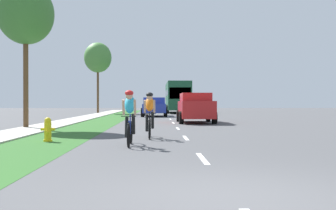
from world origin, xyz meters
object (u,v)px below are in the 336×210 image
pickup_blue (154,107)px  bus_dark_green (177,96)px  street_tree_near (26,14)px  cyclist_trailing (150,115)px  fire_hydrant_yellow (48,130)px  street_tree_far (98,58)px  suv_red (195,107)px  cyclist_lead (130,117)px

pickup_blue → bus_dark_green: size_ratio=0.44×
street_tree_near → cyclist_trailing: bearing=-42.6°
fire_hydrant_yellow → cyclist_trailing: size_ratio=0.44×
street_tree_near → street_tree_far: 25.51m
fire_hydrant_yellow → suv_red: 12.94m
pickup_blue → bus_dark_green: bearing=77.6°
fire_hydrant_yellow → pickup_blue: 22.69m
street_tree_near → cyclist_lead: bearing=-55.3°
suv_red → bus_dark_green: bearing=89.8°
suv_red → cyclist_trailing: bearing=-104.0°
cyclist_lead → street_tree_far: size_ratio=0.22×
cyclist_trailing → street_tree_far: (-6.27, 31.03, 5.35)m
cyclist_lead → suv_red: suv_red is taller
cyclist_lead → suv_red: bearing=76.3°
cyclist_trailing → cyclist_lead: bearing=-102.5°
cyclist_trailing → bus_dark_green: bearing=85.4°
cyclist_lead → cyclist_trailing: bearing=77.5°
pickup_blue → suv_red: bearing=-76.8°
suv_red → pickup_blue: size_ratio=0.92×
fire_hydrant_yellow → cyclist_lead: (2.67, -1.29, 0.44)m
cyclist_trailing → pickup_blue: pickup_blue is taller
cyclist_lead → street_tree_far: (-5.74, 33.42, 5.35)m
suv_red → street_tree_far: street_tree_far is taller
cyclist_lead → street_tree_near: bearing=124.7°
cyclist_trailing → street_tree_near: size_ratio=0.25×
street_tree_near → fire_hydrant_yellow: bearing=-67.0°
suv_red → street_tree_near: street_tree_near is taller
cyclist_lead → suv_red: (3.14, 12.84, 0.14)m
street_tree_far → pickup_blue: bearing=-56.9°
fire_hydrant_yellow → street_tree_far: 32.79m
bus_dark_green → suv_red: bearing=-90.2°
cyclist_lead → suv_red: 13.22m
suv_red → street_tree_far: (-8.88, 20.57, 5.22)m
fire_hydrant_yellow → street_tree_far: (-3.07, 32.13, 5.79)m
cyclist_lead → fire_hydrant_yellow: bearing=154.2°
suv_red → street_tree_far: 23.01m
suv_red → pickup_blue: (-2.56, 10.90, -0.12)m
cyclist_lead → pickup_blue: size_ratio=0.34×
pickup_blue → bus_dark_green: bus_dark_green is taller
pickup_blue → cyclist_trailing: bearing=-90.1°
cyclist_lead → pickup_blue: bearing=88.6°
cyclist_lead → cyclist_trailing: size_ratio=1.00×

